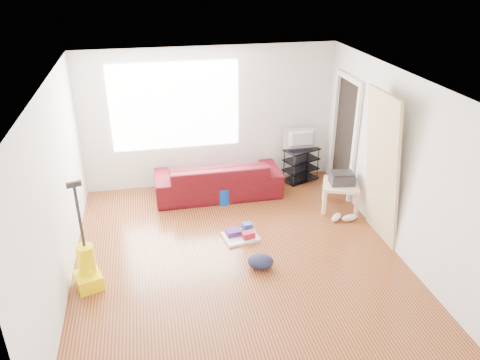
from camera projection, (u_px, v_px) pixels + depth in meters
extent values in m
cube|color=#552416|center=(238.00, 257.00, 6.61)|extent=(4.50, 5.00, 0.01)
cube|color=white|center=(238.00, 82.00, 5.52)|extent=(4.50, 5.00, 0.01)
cube|color=white|center=(210.00, 118.00, 8.27)|extent=(4.50, 0.01, 2.50)
cube|color=white|center=(297.00, 305.00, 3.86)|extent=(4.50, 0.01, 2.50)
cube|color=white|center=(56.00, 194.00, 5.66)|extent=(0.01, 5.00, 2.50)
cube|color=white|center=(397.00, 163.00, 6.48)|extent=(0.01, 5.00, 2.50)
cube|color=white|center=(175.00, 107.00, 8.04)|extent=(2.20, 0.01, 1.50)
cube|color=white|center=(354.00, 147.00, 7.68)|extent=(0.06, 0.08, 2.00)
cube|color=white|center=(334.00, 129.00, 8.47)|extent=(0.06, 0.08, 2.00)
cube|color=white|center=(350.00, 78.00, 7.62)|extent=(0.06, 0.98, 0.08)
cube|color=black|center=(345.00, 138.00, 8.08)|extent=(0.01, 0.86, 1.98)
imported|color=black|center=(218.00, 194.00, 8.34)|extent=(2.18, 0.85, 0.64)
cube|color=black|center=(300.00, 179.00, 8.86)|extent=(0.72, 0.56, 0.02)
cube|color=black|center=(301.00, 169.00, 8.77)|extent=(0.72, 0.56, 0.02)
cube|color=black|center=(301.00, 159.00, 8.69)|extent=(0.72, 0.56, 0.02)
cube|color=black|center=(302.00, 150.00, 8.60)|extent=(0.72, 0.56, 0.02)
cylinder|color=black|center=(294.00, 171.00, 8.48)|extent=(0.02, 0.02, 0.63)
cylinder|color=black|center=(284.00, 165.00, 8.70)|extent=(0.02, 0.02, 0.63)
cylinder|color=black|center=(318.00, 164.00, 8.76)|extent=(0.02, 0.02, 0.63)
cylinder|color=black|center=(307.00, 159.00, 8.98)|extent=(0.02, 0.02, 0.63)
imported|color=black|center=(302.00, 139.00, 8.51)|extent=(0.65, 0.09, 0.38)
cube|color=beige|center=(341.00, 185.00, 7.70)|extent=(0.73, 0.73, 0.05)
cube|color=beige|center=(324.00, 203.00, 7.61)|extent=(0.05, 0.05, 0.41)
cube|color=beige|center=(324.00, 189.00, 8.07)|extent=(0.05, 0.05, 0.41)
cube|color=beige|center=(357.00, 206.00, 7.53)|extent=(0.05, 0.05, 0.41)
cube|color=beige|center=(355.00, 191.00, 7.99)|extent=(0.05, 0.05, 0.41)
cube|color=#2B2A31|center=(342.00, 179.00, 7.65)|extent=(0.42, 0.34, 0.17)
cube|color=black|center=(342.00, 173.00, 7.61)|extent=(0.38, 0.30, 0.04)
cylinder|color=#0439A9|center=(223.00, 202.00, 8.08)|extent=(0.36, 0.36, 0.29)
cylinder|color=white|center=(223.00, 191.00, 8.02)|extent=(0.12, 0.12, 0.11)
cube|color=white|center=(241.00, 237.00, 7.05)|extent=(0.56, 0.48, 0.04)
cube|color=maroon|center=(248.00, 235.00, 6.97)|extent=(0.20, 0.15, 0.10)
cube|color=#411E60|center=(233.00, 232.00, 7.05)|extent=(0.25, 0.20, 0.08)
cube|color=#263EA2|center=(247.00, 227.00, 7.12)|extent=(0.16, 0.14, 0.14)
ellipsoid|color=#101733|center=(260.00, 267.00, 6.39)|extent=(0.42, 0.37, 0.19)
ellipsoid|color=silver|center=(336.00, 217.00, 7.50)|extent=(0.28, 0.27, 0.11)
ellipsoid|color=silver|center=(349.00, 218.00, 7.49)|extent=(0.28, 0.15, 0.11)
cube|color=#F8DB00|center=(89.00, 280.00, 5.99)|extent=(0.40, 0.43, 0.20)
cylinder|color=#F8DB00|center=(86.00, 259.00, 5.91)|extent=(0.22, 0.22, 0.38)
cylinder|color=black|center=(79.00, 217.00, 5.68)|extent=(0.04, 0.04, 0.82)
cube|color=black|center=(74.00, 184.00, 5.48)|extent=(0.18, 0.10, 0.07)
cube|color=tan|center=(373.00, 235.00, 7.14)|extent=(0.28, 0.90, 2.23)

